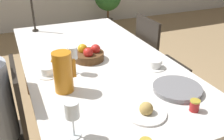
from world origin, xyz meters
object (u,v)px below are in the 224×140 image
Objects in this scene: wine_glass_water at (73,54)px; jam_jar_red at (195,105)px; wine_glass_juice at (72,112)px; bread_plate at (146,112)px; teacup_near_person at (155,65)px; fruit_bowl at (89,54)px; chair_person_side at (5,137)px; candlestick_tall at (33,15)px; red_pitcher at (63,72)px; teacup_across at (48,72)px; chair_opposite at (156,62)px; serving_tray at (177,89)px.

wine_glass_water is 2.98× the size of jam_jar_red.
bread_plate is at bearing 1.70° from wine_glass_juice.
teacup_near_person is 0.50m from fruit_bowl.
bread_plate is (0.71, -0.43, 0.28)m from chair_person_side.
red_pitcher is at bearing -90.04° from candlestick_tall.
wine_glass_juice is at bearing -113.17° from fruit_bowl.
candlestick_tall is at bearing 101.31° from bread_plate.
teacup_across is 1.00m from candlestick_tall.
red_pitcher is at bearing -175.91° from teacup_near_person.
candlestick_tall is at bearing 88.03° from wine_glass_juice.
jam_jar_red is (0.58, -0.47, -0.09)m from red_pitcher.
chair_opposite is at bearing 29.88° from red_pitcher.
serving_tray is (0.67, -0.51, -0.01)m from teacup_across.
wine_glass_juice is 1.63m from candlestick_tall.
teacup_near_person is at bearing 32.54° from wine_glass_juice.
chair_person_side is 1.00× the size of chair_opposite.
teacup_across is (-0.17, 0.04, -0.12)m from wine_glass_water.
chair_person_side is 0.87m from bread_plate.
teacup_across is 0.72× the size of bread_plate.
bread_plate is at bearing -86.10° from fruit_bowl.
teacup_near_person is (-0.38, -0.55, 0.29)m from chair_opposite.
wine_glass_water is at bearing 74.50° from wine_glass_juice.
bread_plate is 0.53× the size of candlestick_tall.
chair_opposite is 1.28m from candlestick_tall.
bread_plate is (0.38, 0.01, -0.12)m from wine_glass_juice.
chair_opposite is at bearing -68.55° from chair_person_side.
candlestick_tall reaches higher than teacup_across.
teacup_across is at bearing 166.37° from wine_glass_water.
candlestick_tall is (-0.58, 1.69, 0.13)m from jam_jar_red.
wine_glass_water reaches higher than serving_tray.
wine_glass_juice is 0.84m from fruit_bowl.
red_pitcher reaches higher than jam_jar_red.
teacup_across is at bearing 121.03° from bread_plate.
chair_person_side is 1.32m from candlestick_tall.
bread_plate reaches higher than serving_tray.
teacup_across is 0.94m from jam_jar_red.
wine_glass_juice is 0.65m from teacup_across.
fruit_bowl is at bearing -72.95° from chair_opposite.
wine_glass_water is 0.83× the size of fruit_bowl.
bread_plate is 0.26m from jam_jar_red.
bread_plate is at bearing -70.18° from wine_glass_water.
fruit_bowl reaches higher than jam_jar_red.
chair_person_side is 4.49× the size of bread_plate.
wine_glass_water is at bearing 109.82° from bread_plate.
candlestick_tall reaches higher than wine_glass_water.
chair_person_side is 1.08m from teacup_near_person.
wine_glass_water is at bearing 137.02° from serving_tray.
fruit_bowl is at bearing 110.08° from jam_jar_red.
candlestick_tall is (-0.32, 1.62, 0.14)m from bread_plate.
teacup_across is 0.35m from fruit_bowl.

